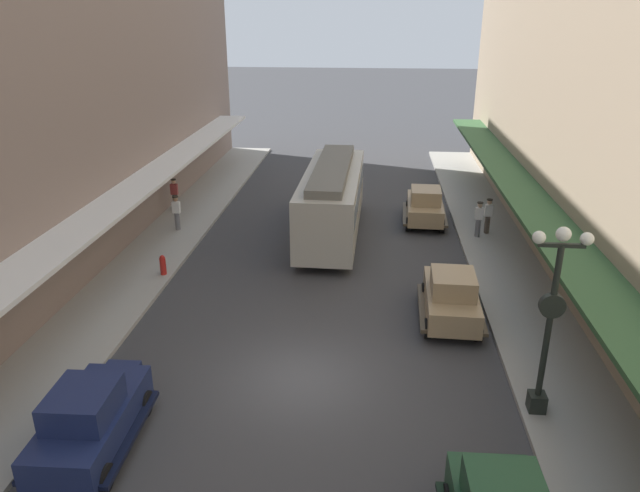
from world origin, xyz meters
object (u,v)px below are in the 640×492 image
(parked_car_3, at_px, (425,205))
(pedestrian_3, at_px, (177,213))
(parked_car_2, at_px, (451,295))
(lamp_post_with_clock, at_px, (551,315))
(streetcar, at_px, (332,197))
(pedestrian_1, at_px, (488,216))
(pedestrian_2, at_px, (479,219))
(pedestrian_0, at_px, (175,194))
(fire_hydrant, at_px, (163,265))
(parked_car_1, at_px, (90,417))

(parked_car_3, height_order, pedestrian_3, parked_car_3)
(parked_car_3, xyz_separation_m, pedestrian_3, (-11.93, -2.53, 0.07))
(parked_car_2, xyz_separation_m, lamp_post_with_clock, (1.70, -5.09, 2.04))
(parked_car_2, height_order, streetcar, streetcar)
(pedestrian_1, bearing_deg, parked_car_3, 149.68)
(pedestrian_2, xyz_separation_m, pedestrian_3, (-14.24, -0.37, 0.00))
(parked_car_2, bearing_deg, parked_car_3, 90.96)
(streetcar, height_order, pedestrian_0, streetcar)
(parked_car_3, height_order, streetcar, streetcar)
(parked_car_3, xyz_separation_m, streetcar, (-4.50, -2.30, 0.96))
(streetcar, relative_size, pedestrian_2, 5.77)
(lamp_post_with_clock, xyz_separation_m, fire_hydrant, (-12.75, 7.60, -2.42))
(pedestrian_0, xyz_separation_m, pedestrian_1, (15.82, -2.09, 0.00))
(pedestrian_3, bearing_deg, pedestrian_2, 1.48)
(parked_car_1, height_order, pedestrian_3, parked_car_1)
(pedestrian_2, bearing_deg, parked_car_3, 136.81)
(pedestrian_0, bearing_deg, pedestrian_3, -70.30)
(pedestrian_3, bearing_deg, streetcar, 1.78)
(streetcar, xyz_separation_m, pedestrian_3, (-7.43, -0.23, -0.89))
(parked_car_1, bearing_deg, streetcar, 72.95)
(pedestrian_0, xyz_separation_m, pedestrian_3, (1.07, -2.98, 0.00))
(lamp_post_with_clock, bearing_deg, pedestrian_2, 88.11)
(parked_car_2, xyz_separation_m, pedestrian_3, (-12.11, 7.67, 0.07))
(fire_hydrant, xyz_separation_m, pedestrian_2, (13.18, 5.52, 0.45))
(pedestrian_2, bearing_deg, parked_car_2, -104.87)
(parked_car_1, xyz_separation_m, pedestrian_0, (-3.79, 18.09, 0.07))
(parked_car_1, bearing_deg, parked_car_3, 62.43)
(parked_car_3, distance_m, fire_hydrant, 13.33)
(streetcar, distance_m, pedestrian_1, 7.41)
(fire_hydrant, bearing_deg, parked_car_2, -12.80)
(pedestrian_3, bearing_deg, parked_car_2, -32.35)
(parked_car_2, distance_m, pedestrian_2, 8.31)
(parked_car_3, bearing_deg, pedestrian_0, 178.04)
(parked_car_1, height_order, fire_hydrant, parked_car_1)
(parked_car_3, bearing_deg, parked_car_1, -117.57)
(streetcar, height_order, lamp_post_with_clock, lamp_post_with_clock)
(parked_car_3, distance_m, streetcar, 5.15)
(parked_car_2, distance_m, streetcar, 9.23)
(parked_car_2, relative_size, pedestrian_3, 2.57)
(parked_car_1, distance_m, streetcar, 16.08)
(fire_hydrant, bearing_deg, pedestrian_3, 101.58)
(parked_car_2, bearing_deg, streetcar, 120.63)
(pedestrian_1, bearing_deg, fire_hydrant, -156.20)
(pedestrian_0, bearing_deg, pedestrian_2, -9.67)
(pedestrian_2, relative_size, pedestrian_3, 1.00)
(pedestrian_0, bearing_deg, parked_car_2, -38.94)
(parked_car_3, distance_m, pedestrian_3, 12.20)
(parked_car_1, bearing_deg, pedestrian_3, 100.21)
(pedestrian_1, bearing_deg, pedestrian_0, 172.46)
(parked_car_2, relative_size, streetcar, 0.45)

